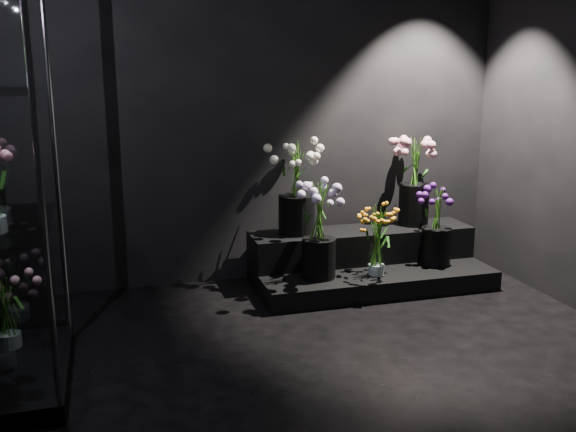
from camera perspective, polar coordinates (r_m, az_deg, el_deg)
name	(u,v)px	position (r m, az deg, el deg)	size (l,w,h in m)	color
floor	(342,395)	(3.46, 4.80, -15.59)	(4.00, 4.00, 0.00)	black
wall_back	(252,102)	(4.96, -3.20, 10.13)	(4.00, 4.00, 0.00)	black
display_riser	(366,261)	(5.09, 6.99, -4.03)	(1.79, 0.80, 0.40)	black
bouquet_orange_bells	(377,239)	(4.75, 7.93, -2.08)	(0.28, 0.28, 0.52)	white
bouquet_lilac	(319,225)	(4.63, 2.79, -0.77)	(0.45, 0.45, 0.70)	black
bouquet_purple	(437,222)	(5.07, 13.11, -0.52)	(0.38, 0.38, 0.61)	black
bouquet_cream_roses	(297,184)	(4.89, 0.78, 2.90)	(0.45, 0.45, 0.71)	black
bouquet_pink_roses	(415,176)	(5.26, 11.22, 3.51)	(0.45, 0.45, 0.70)	black
bouquet_case_base_pink	(7,308)	(3.96, -23.74, -7.53)	(0.34, 0.34, 0.44)	white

